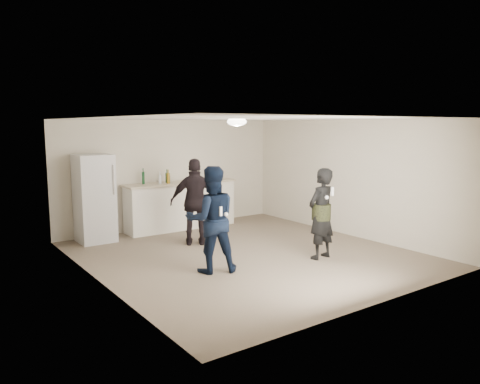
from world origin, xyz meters
TOP-DOWN VIEW (x-y plane):
  - floor at (0.00, 0.00)m, footprint 6.00×6.00m
  - ceiling at (0.00, 0.00)m, footprint 6.00×6.00m
  - wall_back at (0.00, 3.00)m, footprint 6.00×0.00m
  - wall_front at (0.00, -3.00)m, footprint 6.00×0.00m
  - wall_left at (-2.75, 0.00)m, footprint 0.00×6.00m
  - wall_right at (2.75, 0.00)m, footprint 0.00×6.00m
  - counter at (0.08, 2.67)m, footprint 2.60×0.56m
  - counter_top at (0.08, 2.67)m, footprint 2.68×0.64m
  - fridge at (-1.95, 2.60)m, footprint 0.70×0.70m
  - fridge_handle at (-1.67, 2.23)m, footprint 0.02×0.02m
  - ceiling_dome at (0.00, 0.30)m, footprint 0.36×0.36m
  - shaker at (-0.26, 2.61)m, footprint 0.08×0.08m
  - man at (-1.07, -0.50)m, footprint 1.02×0.91m
  - woman at (0.94, -0.99)m, footprint 0.65×0.47m
  - camo_shorts at (0.94, -0.99)m, footprint 0.34×0.34m
  - spectator at (-0.39, 1.17)m, footprint 1.09×0.87m
  - remote_man at (-1.07, -0.78)m, footprint 0.04×0.04m
  - nunchuk_man at (-0.95, -0.75)m, footprint 0.07×0.07m
  - remote_woman at (0.94, -1.24)m, footprint 0.04×0.04m
  - nunchuk_woman at (0.84, -1.21)m, footprint 0.07×0.07m
  - bottle_cluster at (-0.42, 2.69)m, footprint 0.62×0.30m

SIDE VIEW (x-z plane):
  - floor at x=0.00m, z-range 0.00..0.00m
  - counter at x=0.08m, z-range 0.00..1.05m
  - woman at x=0.94m, z-range 0.00..1.64m
  - camo_shorts at x=0.94m, z-range 0.71..0.99m
  - spectator at x=-0.39m, z-range 0.00..1.74m
  - man at x=-1.07m, z-range 0.00..1.74m
  - fridge at x=-1.95m, z-range 0.00..1.80m
  - nunchuk_man at x=-0.95m, z-range 0.95..1.01m
  - remote_man at x=-1.07m, z-range 0.98..1.12m
  - counter_top at x=0.08m, z-range 1.05..1.09m
  - nunchuk_woman at x=0.84m, z-range 1.11..1.18m
  - shaker at x=-0.26m, z-range 1.09..1.26m
  - bottle_cluster at x=-0.42m, z-range 1.07..1.34m
  - wall_back at x=0.00m, z-range -1.75..4.25m
  - wall_front at x=0.00m, z-range -1.75..4.25m
  - wall_left at x=-2.75m, z-range -1.75..4.25m
  - wall_right at x=2.75m, z-range -1.75..4.25m
  - remote_woman at x=0.94m, z-range 1.18..1.32m
  - fridge_handle at x=-1.67m, z-range 1.00..1.60m
  - ceiling_dome at x=0.00m, z-range 2.37..2.53m
  - ceiling at x=0.00m, z-range 2.50..2.50m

